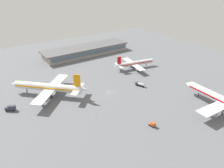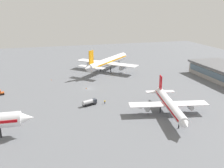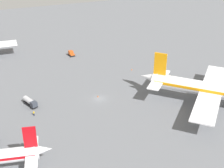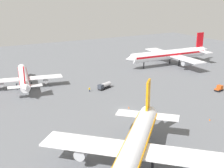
% 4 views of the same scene
% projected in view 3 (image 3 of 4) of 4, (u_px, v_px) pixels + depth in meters
% --- Properties ---
extents(ground, '(288.00, 288.00, 0.00)m').
position_uv_depth(ground, '(99.00, 99.00, 110.66)').
color(ground, slate).
extents(airplane_at_gate, '(40.93, 40.69, 15.81)m').
position_uv_depth(airplane_at_gate, '(216.00, 91.00, 103.78)').
color(airplane_at_gate, white).
rests_on(airplane_at_gate, ground).
extents(fuel_truck, '(4.04, 6.56, 2.50)m').
position_uv_depth(fuel_truck, '(30.00, 102.00, 105.98)').
color(fuel_truck, black).
rests_on(fuel_truck, ground).
extents(baggage_tug, '(2.63, 3.45, 2.30)m').
position_uv_depth(baggage_tug, '(71.00, 53.00, 145.81)').
color(baggage_tug, black).
rests_on(baggage_tug, ground).
extents(ground_crew_worker, '(0.50, 0.54, 1.67)m').
position_uv_depth(ground_crew_worker, '(34.00, 113.00, 100.72)').
color(ground_crew_worker, '#1E2338').
rests_on(ground_crew_worker, ground).
extents(safety_cone_near_gate, '(0.44, 0.44, 0.60)m').
position_uv_depth(safety_cone_near_gate, '(132.00, 69.00, 132.04)').
color(safety_cone_near_gate, '#EA590C').
rests_on(safety_cone_near_gate, ground).
extents(safety_cone_far_side, '(0.44, 0.44, 0.60)m').
position_uv_depth(safety_cone_far_side, '(98.00, 96.00, 111.79)').
color(safety_cone_far_side, '#EA590C').
rests_on(safety_cone_far_side, ground).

